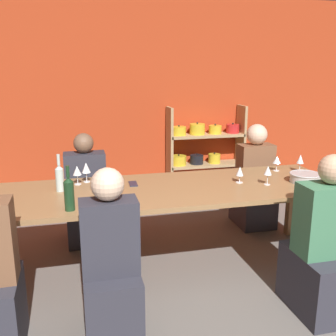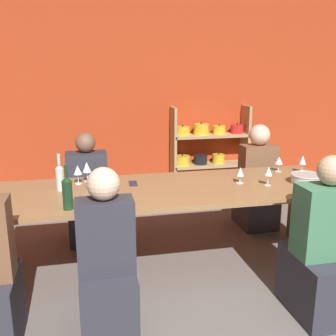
{
  "view_description": "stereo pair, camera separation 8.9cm",
  "coord_description": "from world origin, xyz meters",
  "px_view_note": "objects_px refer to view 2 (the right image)",
  "views": [
    {
      "loc": [
        -0.82,
        -1.5,
        1.78
      ],
      "look_at": [
        -0.03,
        1.76,
        0.92
      ],
      "focal_mm": 42.0,
      "sensor_mm": 36.0,
      "label": 1
    },
    {
      "loc": [
        -0.73,
        -1.52,
        1.78
      ],
      "look_at": [
        -0.03,
        1.76,
        0.92
      ],
      "focal_mm": 42.0,
      "sensor_mm": 36.0,
      "label": 2
    }
  ],
  "objects_px": {
    "cell_phone": "(133,183)",
    "wine_glass_white_c": "(240,172)",
    "mixing_bowl": "(307,178)",
    "wine_glass_white_a": "(303,160)",
    "shelf_unit": "(209,159)",
    "person_near_a": "(107,276)",
    "wine_bottle_dark": "(67,192)",
    "person_far_b": "(88,201)",
    "person_far_a": "(256,189)",
    "person_near_b": "(323,258)",
    "wine_glass_red_a": "(87,168)",
    "dining_table": "(170,195)",
    "wine_glass_white_b": "(269,172)",
    "wine_glass_empty_a": "(78,170)",
    "wine_glass_red_b": "(279,161)",
    "wine_bottle_green": "(60,176)"
  },
  "relations": [
    {
      "from": "wine_bottle_dark",
      "to": "person_far_b",
      "type": "height_order",
      "value": "person_far_b"
    },
    {
      "from": "wine_glass_red_a",
      "to": "wine_glass_white_a",
      "type": "bearing_deg",
      "value": -3.52
    },
    {
      "from": "wine_bottle_dark",
      "to": "wine_glass_red_b",
      "type": "bearing_deg",
      "value": 18.23
    },
    {
      "from": "wine_glass_empty_a",
      "to": "person_far_b",
      "type": "relative_size",
      "value": 0.15
    },
    {
      "from": "wine_glass_red_a",
      "to": "wine_glass_empty_a",
      "type": "bearing_deg",
      "value": -143.48
    },
    {
      "from": "mixing_bowl",
      "to": "wine_glass_white_b",
      "type": "distance_m",
      "value": 0.38
    },
    {
      "from": "wine_glass_white_b",
      "to": "person_near_a",
      "type": "relative_size",
      "value": 0.15
    },
    {
      "from": "mixing_bowl",
      "to": "wine_bottle_dark",
      "type": "xyz_separation_m",
      "value": [
        -2.07,
        -0.23,
        0.09
      ]
    },
    {
      "from": "person_near_b",
      "to": "wine_glass_white_a",
      "type": "bearing_deg",
      "value": 68.16
    },
    {
      "from": "shelf_unit",
      "to": "wine_glass_red_a",
      "type": "bearing_deg",
      "value": -136.24
    },
    {
      "from": "mixing_bowl",
      "to": "wine_glass_white_c",
      "type": "distance_m",
      "value": 0.6
    },
    {
      "from": "wine_glass_white_a",
      "to": "person_near_b",
      "type": "distance_m",
      "value": 1.26
    },
    {
      "from": "mixing_bowl",
      "to": "wine_bottle_dark",
      "type": "distance_m",
      "value": 2.09
    },
    {
      "from": "wine_glass_red_b",
      "to": "person_far_b",
      "type": "distance_m",
      "value": 1.99
    },
    {
      "from": "wine_glass_red_a",
      "to": "mixing_bowl",
      "type": "bearing_deg",
      "value": -13.89
    },
    {
      "from": "dining_table",
      "to": "mixing_bowl",
      "type": "xyz_separation_m",
      "value": [
        1.22,
        -0.13,
        0.12
      ]
    },
    {
      "from": "person_near_a",
      "to": "person_far_a",
      "type": "relative_size",
      "value": 1.01
    },
    {
      "from": "dining_table",
      "to": "wine_bottle_green",
      "type": "bearing_deg",
      "value": 172.42
    },
    {
      "from": "shelf_unit",
      "to": "wine_glass_white_a",
      "type": "height_order",
      "value": "shelf_unit"
    },
    {
      "from": "shelf_unit",
      "to": "person_far_b",
      "type": "height_order",
      "value": "shelf_unit"
    },
    {
      "from": "wine_bottle_green",
      "to": "cell_phone",
      "type": "relative_size",
      "value": 2.08
    },
    {
      "from": "wine_bottle_dark",
      "to": "wine_glass_white_b",
      "type": "bearing_deg",
      "value": 8.2
    },
    {
      "from": "wine_glass_white_c",
      "to": "person_near_b",
      "type": "bearing_deg",
      "value": -70.98
    },
    {
      "from": "wine_glass_white_c",
      "to": "person_near_a",
      "type": "xyz_separation_m",
      "value": [
        -1.25,
        -0.81,
        -0.43
      ]
    },
    {
      "from": "dining_table",
      "to": "wine_glass_white_b",
      "type": "xyz_separation_m",
      "value": [
        0.85,
        -0.12,
        0.2
      ]
    },
    {
      "from": "wine_glass_white_c",
      "to": "person_far_b",
      "type": "height_order",
      "value": "person_far_b"
    },
    {
      "from": "shelf_unit",
      "to": "wine_glass_empty_a",
      "type": "xyz_separation_m",
      "value": [
        -1.78,
        -1.69,
        0.36
      ]
    },
    {
      "from": "wine_glass_white_a",
      "to": "shelf_unit",
      "type": "bearing_deg",
      "value": 102.38
    },
    {
      "from": "person_near_b",
      "to": "shelf_unit",
      "type": "bearing_deg",
      "value": 88.92
    },
    {
      "from": "person_near_a",
      "to": "wine_bottle_dark",
      "type": "bearing_deg",
      "value": 118.85
    },
    {
      "from": "wine_glass_red_a",
      "to": "wine_glass_white_c",
      "type": "xyz_separation_m",
      "value": [
        1.34,
        -0.35,
        -0.03
      ]
    },
    {
      "from": "mixing_bowl",
      "to": "person_far_a",
      "type": "relative_size",
      "value": 0.24
    },
    {
      "from": "mixing_bowl",
      "to": "wine_glass_empty_a",
      "type": "distance_m",
      "value": 2.05
    },
    {
      "from": "wine_glass_empty_a",
      "to": "mixing_bowl",
      "type": "bearing_deg",
      "value": -11.73
    },
    {
      "from": "cell_phone",
      "to": "wine_bottle_dark",
      "type": "bearing_deg",
      "value": -135.48
    },
    {
      "from": "wine_glass_white_c",
      "to": "cell_phone",
      "type": "height_order",
      "value": "wine_glass_white_c"
    },
    {
      "from": "shelf_unit",
      "to": "wine_glass_white_c",
      "type": "distance_m",
      "value": 2.03
    },
    {
      "from": "mixing_bowl",
      "to": "wine_glass_white_a",
      "type": "bearing_deg",
      "value": 65.47
    },
    {
      "from": "wine_bottle_green",
      "to": "wine_glass_red_a",
      "type": "height_order",
      "value": "wine_bottle_green"
    },
    {
      "from": "person_near_a",
      "to": "person_far_b",
      "type": "distance_m",
      "value": 1.61
    },
    {
      "from": "wine_glass_white_b",
      "to": "wine_bottle_green",
      "type": "bearing_deg",
      "value": 172.23
    },
    {
      "from": "cell_phone",
      "to": "person_far_a",
      "type": "distance_m",
      "value": 1.64
    },
    {
      "from": "person_far_b",
      "to": "wine_glass_white_c",
      "type": "bearing_deg",
      "value": 149.08
    },
    {
      "from": "shelf_unit",
      "to": "person_near_b",
      "type": "height_order",
      "value": "shelf_unit"
    },
    {
      "from": "wine_glass_red_b",
      "to": "person_far_b",
      "type": "relative_size",
      "value": 0.13
    },
    {
      "from": "cell_phone",
      "to": "wine_glass_white_c",
      "type": "bearing_deg",
      "value": -10.44
    },
    {
      "from": "shelf_unit",
      "to": "wine_glass_white_b",
      "type": "distance_m",
      "value": 2.13
    },
    {
      "from": "wine_bottle_dark",
      "to": "cell_phone",
      "type": "height_order",
      "value": "wine_bottle_dark"
    },
    {
      "from": "dining_table",
      "to": "person_far_b",
      "type": "height_order",
      "value": "person_far_b"
    },
    {
      "from": "dining_table",
      "to": "wine_bottle_dark",
      "type": "distance_m",
      "value": 0.95
    }
  ]
}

